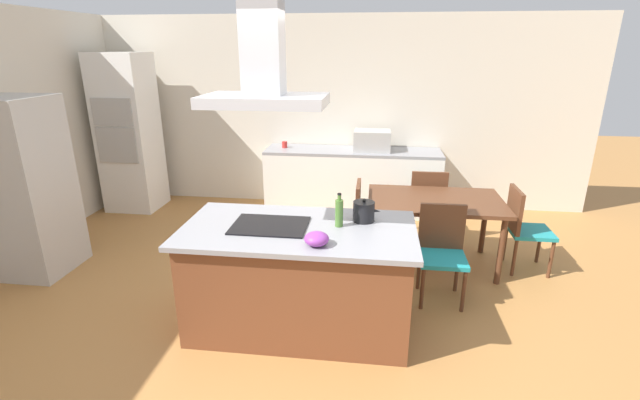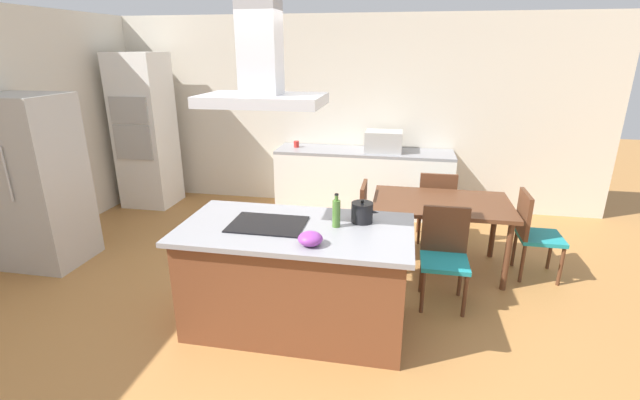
{
  "view_description": "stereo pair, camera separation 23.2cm",
  "coord_description": "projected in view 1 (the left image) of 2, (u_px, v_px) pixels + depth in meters",
  "views": [
    {
      "loc": [
        0.58,
        -3.2,
        2.25
      ],
      "look_at": [
        0.12,
        0.4,
        1.0
      ],
      "focal_mm": 24.8,
      "sensor_mm": 36.0,
      "label": 1
    },
    {
      "loc": [
        0.8,
        -3.17,
        2.25
      ],
      "look_at": [
        0.12,
        0.4,
        1.0
      ],
      "focal_mm": 24.8,
      "sensor_mm": 36.0,
      "label": 2
    }
  ],
  "objects": [
    {
      "name": "coffee_mug_red",
      "position": [
        285.0,
        144.0,
        6.31
      ],
      "size": [
        0.08,
        0.08,
        0.09
      ],
      "primitive_type": "cylinder",
      "color": "red",
      "rests_on": "back_counter"
    },
    {
      "name": "cooktop",
      "position": [
        270.0,
        225.0,
        3.54
      ],
      "size": [
        0.6,
        0.44,
        0.01
      ],
      "primitive_type": "cube",
      "color": "black",
      "rests_on": "kitchen_island"
    },
    {
      "name": "kitchen_island",
      "position": [
        299.0,
        277.0,
        3.66
      ],
      "size": [
        1.87,
        0.98,
        0.9
      ],
      "color": "brown",
      "rests_on": "ground"
    },
    {
      "name": "range_hood",
      "position": [
        264.0,
        70.0,
        3.15
      ],
      "size": [
        0.9,
        0.55,
        0.78
      ],
      "color": "#ADADB2"
    },
    {
      "name": "chair_at_left_end",
      "position": [
        348.0,
        216.0,
        4.83
      ],
      "size": [
        0.42,
        0.42,
        0.89
      ],
      "color": "teal",
      "rests_on": "ground"
    },
    {
      "name": "back_counter",
      "position": [
        352.0,
        181.0,
        6.33
      ],
      "size": [
        2.45,
        0.62,
        0.9
      ],
      "color": "white",
      "rests_on": "ground"
    },
    {
      "name": "chair_facing_back_wall",
      "position": [
        427.0,
        200.0,
        5.34
      ],
      "size": [
        0.42,
        0.42,
        0.89
      ],
      "color": "teal",
      "rests_on": "ground"
    },
    {
      "name": "tea_kettle",
      "position": [
        364.0,
        211.0,
        3.62
      ],
      "size": [
        0.23,
        0.18,
        0.19
      ],
      "color": "black",
      "rests_on": "kitchen_island"
    },
    {
      "name": "dining_table",
      "position": [
        435.0,
        206.0,
        4.67
      ],
      "size": [
        1.4,
        0.9,
        0.75
      ],
      "color": "#59331E",
      "rests_on": "ground"
    },
    {
      "name": "ground",
      "position": [
        321.0,
        249.0,
        5.21
      ],
      "size": [
        16.0,
        16.0,
        0.0
      ],
      "primitive_type": "plane",
      "color": "#AD753D"
    },
    {
      "name": "wall_oven_stack",
      "position": [
        129.0,
        134.0,
        6.27
      ],
      "size": [
        0.7,
        0.66,
        2.2
      ],
      "color": "white",
      "rests_on": "ground"
    },
    {
      "name": "refrigerator",
      "position": [
        20.0,
        188.0,
        4.48
      ],
      "size": [
        0.8,
        0.73,
        1.82
      ],
      "color": "#B2AFAA",
      "rests_on": "ground"
    },
    {
      "name": "chair_at_right_end",
      "position": [
        523.0,
        224.0,
        4.61
      ],
      "size": [
        0.42,
        0.42,
        0.89
      ],
      "color": "teal",
      "rests_on": "ground"
    },
    {
      "name": "countertop_microwave",
      "position": [
        372.0,
        141.0,
        6.11
      ],
      "size": [
        0.5,
        0.38,
        0.28
      ],
      "primitive_type": "cube",
      "color": "#B2AFAA",
      "rests_on": "back_counter"
    },
    {
      "name": "chair_facing_island",
      "position": [
        442.0,
        247.0,
        4.1
      ],
      "size": [
        0.42,
        0.42,
        0.89
      ],
      "color": "teal",
      "rests_on": "ground"
    },
    {
      "name": "mixing_bowl",
      "position": [
        317.0,
        239.0,
        3.18
      ],
      "size": [
        0.18,
        0.18,
        0.1
      ],
      "primitive_type": "ellipsoid",
      "color": "purple",
      "rests_on": "kitchen_island"
    },
    {
      "name": "wall_back",
      "position": [
        336.0,
        113.0,
        6.42
      ],
      "size": [
        7.2,
        0.1,
        2.7
      ],
      "primitive_type": "cube",
      "color": "beige",
      "rests_on": "ground"
    },
    {
      "name": "olive_oil_bottle",
      "position": [
        339.0,
        212.0,
        3.5
      ],
      "size": [
        0.06,
        0.06,
        0.28
      ],
      "color": "#47722D",
      "rests_on": "kitchen_island"
    }
  ]
}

